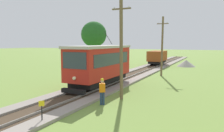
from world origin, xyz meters
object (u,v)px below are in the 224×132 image
Objects in this scene: utility_pole_mid at (162,46)px; track_worker at (102,90)px; trackside_signal_marker at (42,111)px; freight_car at (157,57)px; utility_pole_near_tram at (121,47)px; second_worker at (77,74)px; gravel_pile at (186,63)px; tree_right_near at (94,34)px; red_tram at (100,64)px.

track_worker is (-0.55, -14.58, -2.74)m from utility_pole_mid.
utility_pole_mid is 6.15× the size of trackside_signal_marker.
utility_pole_near_tram is (3.36, -23.99, 2.19)m from freight_car.
utility_pole_near_tram is 4.09× the size of second_worker.
freight_car is 20.66m from second_worker.
freight_car is 1.65× the size of gravel_pile.
trackside_signal_marker is at bearing -95.74° from gravel_pile.
utility_pole_mid reaches higher than trackside_signal_marker.
tree_right_near reaches higher than track_worker.
track_worker is 29.04m from tree_right_near.
track_worker is (-0.55, -1.85, -2.76)m from utility_pole_near_tram.
second_worker is at bearing 170.49° from red_tram.
freight_car is 4.98m from gravel_pile.
red_tram is 1.05× the size of tree_right_near.
utility_pole_near_tram reaches higher than gravel_pile.
track_worker is at bearing 74.58° from trackside_signal_marker.
utility_pole_near_tram is 7.67m from second_worker.
trackside_signal_marker is at bearing 130.99° from track_worker.
gravel_pile is at bearing 12.32° from freight_car.
utility_pole_near_tram is at bearing -93.21° from gravel_pile.
utility_pole_mid is (3.36, 9.68, 1.53)m from red_tram.
red_tram is at bearing -58.27° from tree_right_near.
second_worker is (-5.67, 5.38, 0.00)m from track_worker.
gravel_pile is (4.76, 21.98, -1.62)m from red_tram.
red_tram is 3.14m from second_worker.
freight_car is 12.86m from tree_right_near.
red_tram is 1.17× the size of utility_pole_near_tram.
gravel_pile is at bearing 77.77° from red_tram.
freight_car is at bearing -27.38° from track_worker.
freight_car is 11.95m from utility_pole_mid.
tree_right_near reaches higher than gravel_pile.
red_tram is at bearing -79.51° from second_worker.
second_worker is at bearing -97.95° from freight_car.
utility_pole_mid is 14.84m from track_worker.
freight_car is 25.99m from track_worker.
utility_pole_mid is at bearing -96.51° from gravel_pile.
red_tram reaches higher than trackside_signal_marker.
utility_pole_near_tram is 6.19× the size of trackside_signal_marker.
utility_pole_mid is at bearing 70.86° from red_tram.
utility_pole_near_tram is at bearing -42.26° from red_tram.
freight_car is at bearing 106.63° from utility_pole_mid.
freight_car is 0.72× the size of utility_pole_mid.
trackside_signal_marker is (-1.73, -6.12, -3.08)m from utility_pole_near_tram.
utility_pole_mid is (0.00, 12.73, -0.02)m from utility_pole_near_tram.
freight_car is 30.16m from trackside_signal_marker.
utility_pole_near_tram reaches higher than red_tram.
second_worker is at bearing 150.42° from utility_pole_near_tram.
freight_car is at bearing -167.68° from gravel_pile.
gravel_pile is 1.76× the size of second_worker.
utility_pole_near_tram is 25.27m from gravel_pile.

